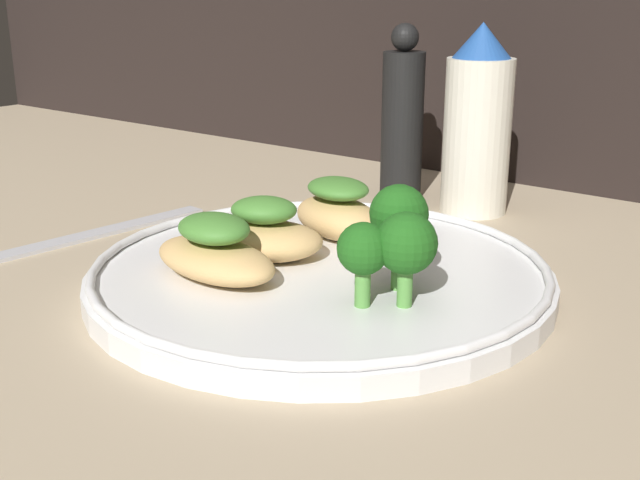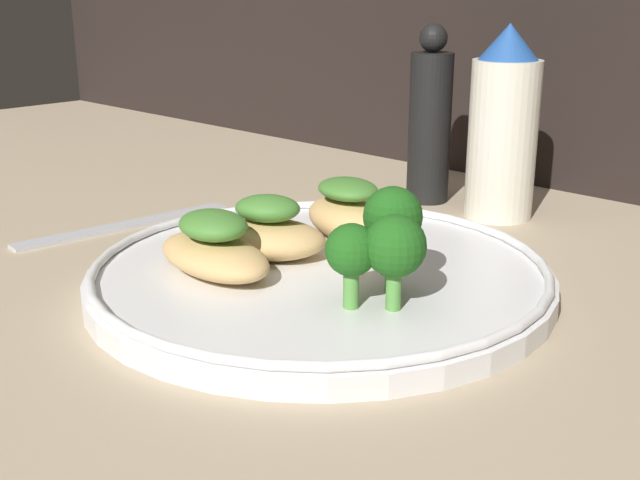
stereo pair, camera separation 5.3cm
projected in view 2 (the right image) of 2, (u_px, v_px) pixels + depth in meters
ground_plane at (320, 295)px, 53.85cm from camera, size 180.00×180.00×1.00cm
plate at (320, 274)px, 53.39cm from camera, size 30.79×30.79×2.00cm
grilled_meat_front at (214, 249)px, 51.78cm from camera, size 10.03×5.91×4.24cm
grilled_meat_middle at (268, 233)px, 54.99cm from camera, size 9.76×8.73×4.38cm
grilled_meat_back at (348, 212)px, 59.01cm from camera, size 9.18×7.09×4.48cm
broccoli_bunch at (382, 238)px, 46.41cm from camera, size 5.43×6.51×6.66cm
sauce_bottle at (503, 127)px, 67.61cm from camera, size 5.82×5.82×16.35cm
pepper_grinder at (430, 122)px, 72.74cm from camera, size 3.85×3.85×16.04cm
fork at (125, 224)px, 66.77cm from camera, size 3.95×18.99×0.60cm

